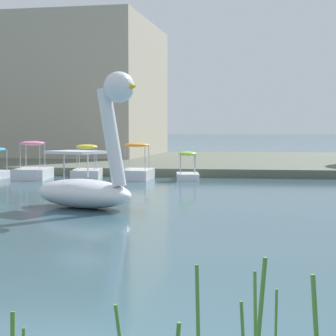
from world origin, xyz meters
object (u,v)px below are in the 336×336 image
pedal_boat_orange (137,169)px  pedal_boat_pink (33,169)px  swan_boat (90,175)px  pedal_boat_lime (188,171)px  pedal_boat_yellow (87,170)px

pedal_boat_orange → pedal_boat_pink: 4.69m
swan_boat → pedal_boat_pink: bearing=119.2°
pedal_boat_lime → pedal_boat_yellow: (-4.57, 0.06, 0.00)m
swan_boat → pedal_boat_orange: (-0.57, 9.79, -0.49)m
pedal_boat_yellow → pedal_boat_pink: bearing=-167.5°
pedal_boat_yellow → pedal_boat_lime: bearing=-0.7°
pedal_boat_lime → pedal_boat_orange: pedal_boat_orange is taller
pedal_boat_lime → swan_boat: bearing=-99.7°
pedal_boat_yellow → pedal_boat_pink: size_ratio=0.94×
pedal_boat_yellow → swan_boat: bearing=-73.7°
swan_boat → pedal_boat_yellow: (-2.89, 9.89, -0.55)m
pedal_boat_lime → pedal_boat_yellow: size_ratio=0.86×
pedal_boat_lime → pedal_boat_orange: 2.25m
swan_boat → pedal_boat_lime: swan_boat is taller
swan_boat → pedal_boat_yellow: bearing=106.3°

